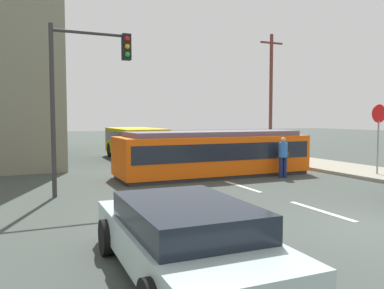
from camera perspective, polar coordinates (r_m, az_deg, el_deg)
name	(u,v)px	position (r m, az deg, el deg)	size (l,w,h in m)	color
ground_plane	(196,172)	(17.59, 0.61, -4.12)	(120.00, 120.00, 0.00)	#3D4641
sidewalk_curb_right	(379,174)	(18.48, 25.78, -3.90)	(3.20, 36.00, 0.14)	gray
lane_stripe_1	(321,211)	(10.92, 18.38, -9.24)	(0.16, 2.40, 0.01)	silver
lane_stripe_2	(242,187)	(14.08, 7.36, -6.14)	(0.16, 2.40, 0.01)	silver
lane_stripe_3	(161,162)	(22.00, -4.52, -2.51)	(0.16, 2.40, 0.01)	silver
lane_stripe_4	(133,153)	(27.71, -8.60, -1.22)	(0.16, 2.40, 0.01)	silver
streetcar_tram	(214,153)	(16.50, 3.18, -1.23)	(8.21, 2.61, 1.90)	#F95A0C
city_bus	(135,141)	(23.73, -8.31, 0.48)	(2.55, 5.69, 1.84)	yellow
pedestrian_crossing	(283,155)	(16.37, 13.22, -1.49)	(0.51, 0.36, 1.67)	navy
parked_sedan_near	(183,237)	(6.15, -1.27, -13.35)	(2.09, 4.62, 1.19)	silver
stop_sign	(379,124)	(17.79, 25.70, 2.68)	(0.76, 0.07, 2.88)	gray
traffic_light_mast	(84,79)	(12.80, -15.56, 9.28)	(2.52, 0.33, 5.31)	#333333
utility_pole_mid	(271,91)	(28.45, 11.50, 7.66)	(1.80, 0.24, 8.36)	brown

